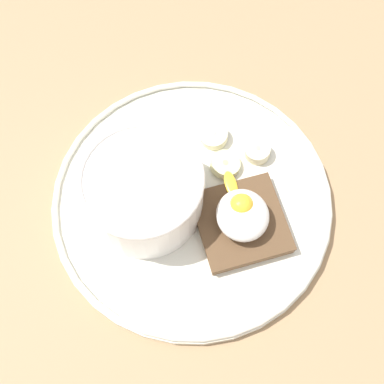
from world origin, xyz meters
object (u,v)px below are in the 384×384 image
banana_slice_front (257,151)px  banana_slice_left (225,164)px  poached_egg (242,213)px  oatmeal_bowl (143,192)px  banana_slice_back (214,136)px  toast_slice (241,223)px

banana_slice_front → banana_slice_left: (0.48, -3.60, -0.19)cm
banana_slice_front → poached_egg: bearing=-30.3°
oatmeal_bowl → banana_slice_left: (-1.89, 8.80, -2.68)cm
poached_egg → banana_slice_back: 10.06cm
toast_slice → poached_egg: bearing=178.2°
toast_slice → poached_egg: size_ratio=1.03×
oatmeal_bowl → banana_slice_left: 9.39cm
toast_slice → banana_slice_back: size_ratio=2.13×
banana_slice_left → toast_slice: bearing=-3.5°
poached_egg → banana_slice_back: (-9.81, 0.20, -2.21)cm
poached_egg → banana_slice_front: size_ratio=2.62×
banana_slice_left → banana_slice_back: banana_slice_back is taller
poached_egg → banana_slice_front: (-6.84, 4.00, -2.13)cm
toast_slice → poached_egg: 2.12cm
poached_egg → banana_slice_front: 8.20cm
banana_slice_front → banana_slice_back: size_ratio=0.79×
banana_slice_front → banana_slice_left: banana_slice_front is taller
oatmeal_bowl → poached_egg: size_ratio=1.43×
poached_egg → toast_slice: bearing=-1.8°
oatmeal_bowl → toast_slice: bearing=61.2°
toast_slice → oatmeal_bowl: bearing=-118.8°
poached_egg → banana_slice_left: size_ratio=2.09×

